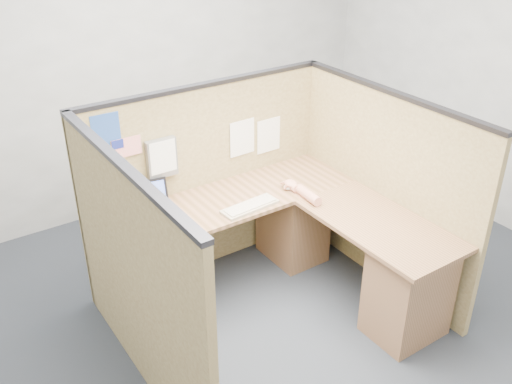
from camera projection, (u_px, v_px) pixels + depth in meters
floor at (282, 326)px, 4.07m from camera, size 5.00×5.00×0.00m
wall_back at (135, 61)px, 5.04m from camera, size 5.00×0.00×5.00m
cubicle_partitions at (248, 208)px, 4.02m from camera, size 2.06×1.83×1.53m
l_desk at (280, 253)px, 4.18m from camera, size 1.95×1.75×0.73m
laptop at (150, 207)px, 4.01m from camera, size 0.32×0.32×0.21m
keyboard at (250, 206)px, 4.09m from camera, size 0.44×0.18×0.03m
mouse at (290, 186)px, 4.34m from camera, size 0.11×0.08×0.05m
hand_forearm at (302, 191)px, 4.23m from camera, size 0.11×0.39×0.08m
blue_poster at (106, 132)px, 3.76m from camera, size 0.20×0.01×0.26m
american_flag at (124, 150)px, 3.87m from camera, size 0.21×0.01×0.37m
file_holder at (162, 158)px, 4.06m from camera, size 0.23×0.05×0.29m
paper_left at (242, 138)px, 4.43m from camera, size 0.22×0.01×0.29m
paper_right at (269, 135)px, 4.57m from camera, size 0.22×0.01×0.28m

